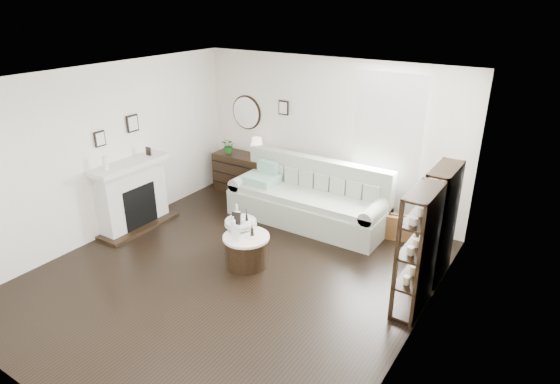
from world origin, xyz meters
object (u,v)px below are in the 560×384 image
Objects in this scene: dresser at (243,174)px; drum_table at (247,250)px; pedestal_table at (241,223)px; sofa at (309,202)px.

dresser is 2.71m from drum_table.
sofa is at bearing 79.93° from pedestal_table.
dresser is at bearing 126.31° from pedestal_table.
dresser is at bearing 167.28° from sofa.
pedestal_table is (-0.24, 0.18, 0.29)m from drum_table.
pedestal_table is at bearing -53.69° from dresser.
drum_table is (1.67, -2.13, -0.15)m from dresser.
dresser is (-1.71, 0.39, 0.04)m from sofa.
sofa is at bearing 88.71° from drum_table.
sofa is 1.75m from dresser.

